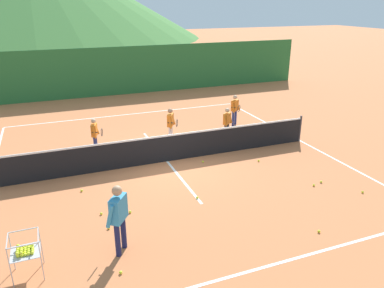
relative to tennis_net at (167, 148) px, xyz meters
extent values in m
plane|color=#C67042|center=(0.00, 0.00, -0.50)|extent=(120.00, 120.00, 0.00)
cube|color=white|center=(0.00, -6.01, -0.50)|extent=(11.15, 0.08, 0.01)
cube|color=white|center=(0.00, 6.17, -0.50)|extent=(11.15, 0.08, 0.01)
cube|color=white|center=(5.57, 0.00, -0.50)|extent=(0.08, 12.18, 0.01)
cube|color=white|center=(0.00, 0.00, -0.50)|extent=(0.08, 6.26, 0.01)
cylinder|color=#333338|center=(5.49, 0.00, 0.03)|extent=(0.08, 0.08, 1.05)
cube|color=black|center=(0.00, 0.00, -0.04)|extent=(10.90, 0.02, 0.92)
cube|color=white|center=(0.00, 0.00, 0.45)|extent=(10.90, 0.03, 0.06)
cylinder|color=#191E4C|center=(-2.55, -4.51, -0.10)|extent=(0.12, 0.12, 0.81)
cylinder|color=#191E4C|center=(-2.38, -4.26, -0.10)|extent=(0.12, 0.12, 0.81)
cube|color=#338CBF|center=(-2.46, -4.38, 0.59)|extent=(0.46, 0.52, 0.57)
sphere|color=tan|center=(-2.46, -4.38, 1.02)|extent=(0.22, 0.22, 0.22)
cylinder|color=#338CBF|center=(-2.68, -4.57, 0.55)|extent=(0.23, 0.20, 0.55)
cylinder|color=#338CBF|center=(-2.34, -4.13, 0.55)|extent=(0.19, 0.17, 0.55)
torus|color=#262628|center=(-2.55, -3.98, 0.51)|extent=(0.19, 0.25, 0.29)
cylinder|color=black|center=(-2.35, -4.12, 0.51)|extent=(0.20, 0.15, 0.03)
cylinder|color=navy|center=(-2.13, 1.92, -0.18)|extent=(0.09, 0.09, 0.63)
cylinder|color=navy|center=(-2.20, 1.68, -0.18)|extent=(0.09, 0.09, 0.63)
cube|color=orange|center=(-2.17, 1.80, 0.35)|extent=(0.28, 0.41, 0.44)
sphere|color=#DBAD84|center=(-2.17, 1.80, 0.69)|extent=(0.17, 0.17, 0.17)
cylinder|color=orange|center=(-2.05, 1.99, 0.33)|extent=(0.18, 0.11, 0.43)
cylinder|color=orange|center=(-2.20, 1.58, 0.32)|extent=(0.14, 0.10, 0.44)
torus|color=#262628|center=(-1.94, 1.51, 0.33)|extent=(0.11, 0.29, 0.29)
cylinder|color=black|center=(-2.17, 1.58, 0.33)|extent=(0.22, 0.09, 0.03)
cylinder|color=silver|center=(0.79, 1.86, -0.16)|extent=(0.10, 0.10, 0.68)
cylinder|color=silver|center=(0.66, 1.64, -0.16)|extent=(0.10, 0.10, 0.68)
cube|color=orange|center=(0.72, 1.75, 0.42)|extent=(0.37, 0.44, 0.48)
sphere|color=#996B4C|center=(0.72, 1.75, 0.78)|extent=(0.19, 0.19, 0.19)
cylinder|color=orange|center=(0.89, 1.92, 0.39)|extent=(0.20, 0.15, 0.47)
cylinder|color=orange|center=(0.63, 1.53, 0.39)|extent=(0.16, 0.13, 0.47)
torus|color=#262628|center=(0.86, 1.40, 0.38)|extent=(0.16, 0.26, 0.29)
cylinder|color=black|center=(0.65, 1.52, 0.38)|extent=(0.20, 0.13, 0.03)
cylinder|color=black|center=(3.03, 1.39, -0.18)|extent=(0.09, 0.09, 0.63)
cylinder|color=black|center=(2.84, 1.23, -0.18)|extent=(0.09, 0.09, 0.63)
cube|color=orange|center=(2.94, 1.31, 0.36)|extent=(0.40, 0.37, 0.44)
sphere|color=#DBAD84|center=(2.94, 1.31, 0.69)|extent=(0.17, 0.17, 0.17)
cylinder|color=orange|center=(3.14, 1.40, 0.33)|extent=(0.16, 0.18, 0.43)
cylinder|color=orange|center=(2.79, 1.15, 0.32)|extent=(0.13, 0.14, 0.44)
cylinder|color=navy|center=(4.14, 2.84, -0.16)|extent=(0.10, 0.10, 0.68)
cylinder|color=navy|center=(3.93, 2.68, -0.16)|extent=(0.10, 0.10, 0.68)
cube|color=orange|center=(4.04, 2.76, 0.42)|extent=(0.44, 0.40, 0.48)
sphere|color=#DBAD84|center=(4.04, 2.76, 0.78)|extent=(0.19, 0.19, 0.19)
cylinder|color=orange|center=(4.26, 2.86, 0.39)|extent=(0.17, 0.19, 0.47)
cylinder|color=orange|center=(3.87, 2.59, 0.39)|extent=(0.14, 0.16, 0.47)
torus|color=#262628|center=(4.04, 2.38, 0.38)|extent=(0.24, 0.20, 0.29)
cylinder|color=black|center=(3.89, 2.57, 0.38)|extent=(0.16, 0.19, 0.03)
cylinder|color=#B7B7BC|center=(-4.65, -4.18, -0.05)|extent=(0.02, 0.02, 0.89)
cylinder|color=#B7B7BC|center=(-4.09, -4.18, -0.05)|extent=(0.02, 0.02, 0.89)
cylinder|color=#B7B7BC|center=(-4.65, -4.74, -0.05)|extent=(0.02, 0.02, 0.89)
cylinder|color=#B7B7BC|center=(-4.09, -4.74, -0.05)|extent=(0.02, 0.02, 0.89)
cube|color=#B7B7BC|center=(-4.37, -4.46, 0.05)|extent=(0.56, 0.56, 0.01)
cube|color=#B7B7BC|center=(-4.37, -4.18, 0.39)|extent=(0.56, 0.02, 0.02)
cube|color=#B7B7BC|center=(-4.37, -4.74, 0.39)|extent=(0.56, 0.02, 0.02)
cube|color=#B7B7BC|center=(-4.65, -4.46, 0.39)|extent=(0.02, 0.56, 0.02)
cube|color=#B7B7BC|center=(-4.09, -4.46, 0.39)|extent=(0.02, 0.56, 0.02)
sphere|color=yellow|center=(-4.50, -4.58, 0.09)|extent=(0.07, 0.07, 0.07)
sphere|color=yellow|center=(-4.50, -4.52, 0.09)|extent=(0.07, 0.07, 0.07)
sphere|color=yellow|center=(-4.50, -4.46, 0.08)|extent=(0.07, 0.07, 0.07)
sphere|color=yellow|center=(-4.49, -4.39, 0.08)|extent=(0.07, 0.07, 0.07)
sphere|color=yellow|center=(-4.50, -4.33, 0.08)|extent=(0.07, 0.07, 0.07)
sphere|color=yellow|center=(-4.43, -4.59, 0.08)|extent=(0.07, 0.07, 0.07)
sphere|color=yellow|center=(-4.43, -4.52, 0.09)|extent=(0.07, 0.07, 0.07)
sphere|color=yellow|center=(-4.44, -4.45, 0.08)|extent=(0.07, 0.07, 0.07)
sphere|color=yellow|center=(-4.43, -4.39, 0.09)|extent=(0.07, 0.07, 0.07)
sphere|color=yellow|center=(-4.43, -4.32, 0.09)|extent=(0.07, 0.07, 0.07)
sphere|color=yellow|center=(-4.37, -4.59, 0.08)|extent=(0.07, 0.07, 0.07)
sphere|color=yellow|center=(-4.37, -4.52, 0.08)|extent=(0.07, 0.07, 0.07)
sphere|color=yellow|center=(-4.37, -4.46, 0.09)|extent=(0.07, 0.07, 0.07)
sphere|color=yellow|center=(-4.37, -4.39, 0.08)|extent=(0.07, 0.07, 0.07)
sphere|color=yellow|center=(-4.37, -4.33, 0.08)|extent=(0.07, 0.07, 0.07)
sphere|color=yellow|center=(-4.30, -4.59, 0.09)|extent=(0.07, 0.07, 0.07)
sphere|color=yellow|center=(-4.30, -4.52, 0.08)|extent=(0.07, 0.07, 0.07)
sphere|color=yellow|center=(-4.31, -4.46, 0.09)|extent=(0.07, 0.07, 0.07)
sphere|color=yellow|center=(-4.30, -4.39, 0.09)|extent=(0.07, 0.07, 0.07)
sphere|color=yellow|center=(-4.31, -4.32, 0.09)|extent=(0.07, 0.07, 0.07)
sphere|color=yellow|center=(-4.24, -4.58, 0.09)|extent=(0.07, 0.07, 0.07)
sphere|color=yellow|center=(-4.24, -4.52, 0.08)|extent=(0.07, 0.07, 0.07)
sphere|color=yellow|center=(-4.23, -4.45, 0.08)|extent=(0.07, 0.07, 0.07)
sphere|color=yellow|center=(-4.24, -4.39, 0.08)|extent=(0.07, 0.07, 0.07)
sphere|color=yellow|center=(-4.24, -4.32, 0.09)|extent=(0.07, 0.07, 0.07)
sphere|color=yellow|center=(-4.50, -4.59, 0.14)|extent=(0.07, 0.07, 0.07)
sphere|color=yellow|center=(-4.50, -4.53, 0.14)|extent=(0.07, 0.07, 0.07)
sphere|color=yellow|center=(-4.50, -4.46, 0.14)|extent=(0.07, 0.07, 0.07)
sphere|color=yellow|center=(-4.49, -4.39, 0.14)|extent=(0.07, 0.07, 0.07)
sphere|color=yellow|center=(-4.50, -4.32, 0.14)|extent=(0.07, 0.07, 0.07)
sphere|color=yellow|center=(-4.43, -4.59, 0.14)|extent=(0.07, 0.07, 0.07)
sphere|color=yellow|center=(-4.43, -4.52, 0.14)|extent=(0.07, 0.07, 0.07)
sphere|color=yellow|center=(-4.43, -4.46, 0.14)|extent=(0.07, 0.07, 0.07)
sphere|color=yellow|center=(-4.43, -4.39, 0.14)|extent=(0.07, 0.07, 0.07)
sphere|color=yellow|center=(-1.94, -2.87, -0.47)|extent=(0.07, 0.07, 0.07)
sphere|color=yellow|center=(2.96, -1.17, -0.47)|extent=(0.07, 0.07, 0.07)
sphere|color=yellow|center=(-2.59, -3.41, -0.47)|extent=(0.07, 0.07, 0.07)
sphere|color=yellow|center=(3.55, -3.38, -0.47)|extent=(0.07, 0.07, 0.07)
sphere|color=yellow|center=(3.90, -3.28, -0.47)|extent=(0.07, 0.07, 0.07)
sphere|color=yellow|center=(-2.63, -5.11, -0.47)|extent=(0.07, 0.07, 0.07)
sphere|color=yellow|center=(1.12, -0.55, -0.47)|extent=(0.07, 0.07, 0.07)
sphere|color=yellow|center=(-3.00, -1.19, -0.47)|extent=(0.07, 0.07, 0.07)
sphere|color=yellow|center=(-0.01, -2.80, -0.47)|extent=(0.07, 0.07, 0.07)
sphere|color=yellow|center=(4.59, -4.25, -0.47)|extent=(0.07, 0.07, 0.07)
sphere|color=yellow|center=(2.10, -5.40, -0.47)|extent=(0.07, 0.07, 0.07)
sphere|color=yellow|center=(-2.66, -2.68, -0.47)|extent=(0.07, 0.07, 0.07)
cube|color=#286B33|center=(0.00, 10.47, 0.89)|extent=(24.52, 0.08, 2.78)
camera|label=1|loc=(-3.53, -11.40, 4.72)|focal=34.97mm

